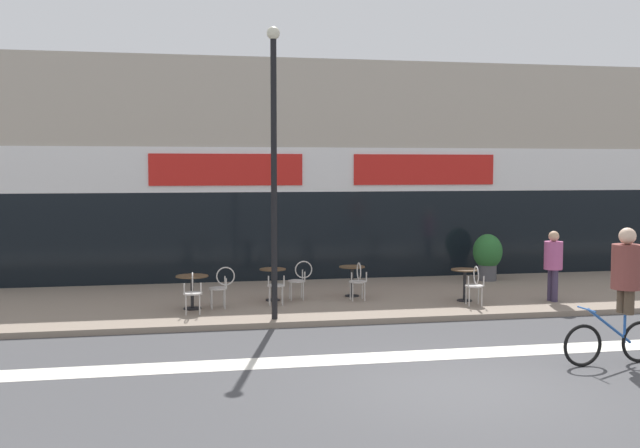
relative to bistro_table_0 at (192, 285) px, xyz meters
The scene contains 18 objects.
ground_plane 7.31m from the bistro_table_0, 58.98° to the right, with size 120.00×120.00×0.00m, color #424244.
sidewalk_slab 3.93m from the bistro_table_0, 15.03° to the left, with size 40.00×5.50×0.12m, color gray.
storefront_facade 7.25m from the bistro_table_0, 56.75° to the left, with size 40.00×4.06×6.11m.
bike_lane_stripe 5.77m from the bistro_table_0, 49.09° to the right, with size 36.00×0.70×0.01m, color silver.
bistro_table_0 is the anchor object (origin of this frame).
bistro_table_1 1.98m from the bistro_table_0, 21.20° to the left, with size 0.60×0.60×0.74m.
bistro_table_2 3.87m from the bistro_table_0, 13.70° to the left, with size 0.61×0.61×0.72m.
bistro_table_3 6.16m from the bistro_table_0, ahead, with size 0.62×0.62×0.73m.
cafe_chair_0_near 0.63m from the bistro_table_0, 90.16° to the right, with size 0.41×0.58×0.90m.
cafe_chair_0_side 0.63m from the bistro_table_0, ahead, with size 0.58×0.41×0.90m.
cafe_chair_1_near 1.84m from the bistro_table_0, ahead, with size 0.43×0.59×0.90m.
cafe_chair_1_side 2.57m from the bistro_table_0, 16.13° to the left, with size 0.58×0.41×0.90m.
cafe_chair_2_near 3.77m from the bistro_table_0, ahead, with size 0.41×0.58×0.90m.
cafe_chair_3_near 6.20m from the bistro_table_0, ahead, with size 0.45×0.60×0.90m.
planter_pot 8.40m from the bistro_table_0, 18.66° to the left, with size 0.79×0.79×1.26m.
lamp_post 3.52m from the bistro_table_0, 40.83° to the right, with size 0.26×0.26×5.82m.
cyclist_0 8.69m from the bistro_table_0, 38.95° to the right, with size 1.75×0.54×2.21m.
pedestrian_near_end 8.16m from the bistro_table_0, ahead, with size 0.46×0.46×1.61m.
Camera 1 is at (-4.06, -9.97, 3.17)m, focal length 42.00 mm.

